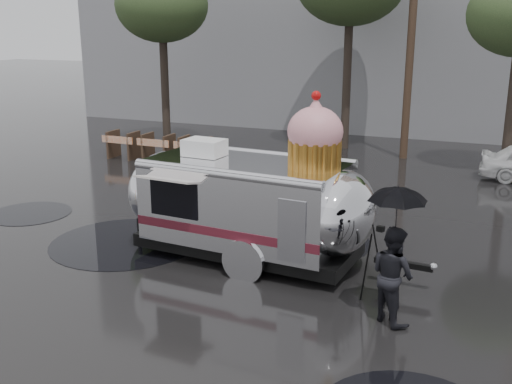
% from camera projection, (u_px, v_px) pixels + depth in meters
% --- Properties ---
extents(ground, '(120.00, 120.00, 0.00)m').
position_uv_depth(ground, '(132.00, 301.00, 10.69)').
color(ground, black).
rests_on(ground, ground).
extents(puddles, '(12.87, 11.60, 0.01)m').
position_uv_depth(puddles, '(207.00, 261.00, 12.53)').
color(puddles, black).
rests_on(puddles, ground).
extents(utility_pole, '(1.60, 0.28, 9.00)m').
position_uv_depth(utility_pole, '(412.00, 29.00, 20.97)').
color(utility_pole, '#473323').
rests_on(utility_pole, ground).
extents(tree_left, '(3.64, 3.64, 6.95)m').
position_uv_depth(tree_left, '(162.00, 6.00, 23.36)').
color(tree_left, '#382D26').
rests_on(tree_left, ground).
extents(barricade_row, '(4.30, 0.80, 1.00)m').
position_uv_depth(barricade_row, '(158.00, 147.00, 21.46)').
color(barricade_row, '#473323').
rests_on(barricade_row, ground).
extents(airstream_trailer, '(6.78, 2.71, 3.66)m').
position_uv_depth(airstream_trailer, '(251.00, 200.00, 12.33)').
color(airstream_trailer, silver).
rests_on(airstream_trailer, ground).
extents(person_right, '(0.89, 0.84, 1.65)m').
position_uv_depth(person_right, '(392.00, 275.00, 9.78)').
color(person_right, black).
rests_on(person_right, ground).
extents(umbrella_black, '(1.16, 1.16, 2.34)m').
position_uv_depth(umbrella_black, '(397.00, 209.00, 9.48)').
color(umbrella_black, black).
rests_on(umbrella_black, ground).
extents(tripod, '(0.59, 0.56, 1.43)m').
position_uv_depth(tripod, '(379.00, 258.00, 10.46)').
color(tripod, black).
rests_on(tripod, ground).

